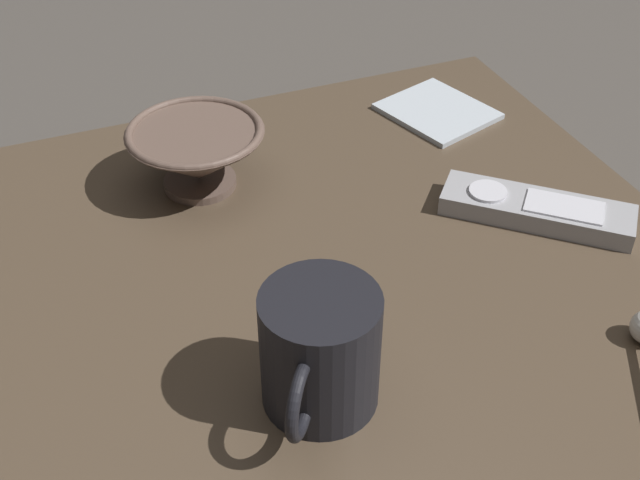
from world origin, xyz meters
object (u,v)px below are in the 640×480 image
Objects in this scene: cereal_bowl at (197,154)px; folded_napkin at (437,111)px; coffee_mug at (319,352)px; tv_remote_near at (538,211)px.

folded_napkin is (-0.04, 0.29, -0.03)m from cereal_bowl.
cereal_bowl is 0.30m from coffee_mug.
tv_remote_near is 0.21m from folded_napkin.
folded_napkin is at bearing 97.46° from cereal_bowl.
tv_remote_near is (-0.13, 0.27, -0.04)m from coffee_mug.
coffee_mug is at bearing 1.62° from cereal_bowl.
cereal_bowl is at bearing -82.54° from folded_napkin.
cereal_bowl reaches higher than tv_remote_near.
coffee_mug reaches higher than tv_remote_near.
coffee_mug is 0.64× the size of tv_remote_near.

